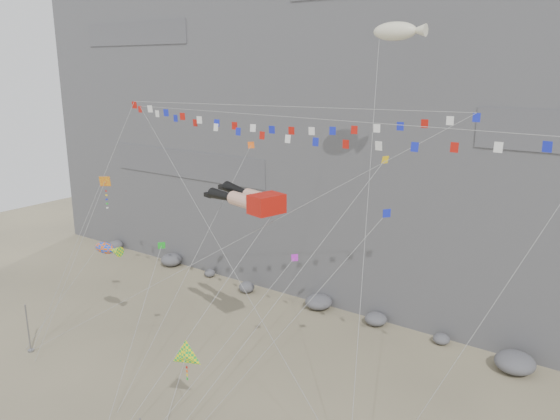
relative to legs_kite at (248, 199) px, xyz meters
The scene contains 16 objects.
ground 14.29m from the legs_kite, 105.73° to the right, with size 120.00×120.00×0.00m, color gray.
cliff 29.60m from the legs_kite, 92.85° to the left, with size 80.00×28.00×50.00m, color slate.
talus_boulders 17.73m from the legs_kite, 96.33° to the left, with size 60.00×3.00×1.20m, color #5D5E62, non-canonical shape.
anchor_pole_left 21.46m from the legs_kite, 152.67° to the right, with size 0.12×0.12×4.12m, color gray.
legs_kite is the anchor object (origin of this frame).
flag_banner_upper 6.88m from the legs_kite, 69.18° to the left, with size 30.21×13.25×28.31m.
flag_banner_lower 7.01m from the legs_kite, 12.74° to the left, with size 34.58×9.31×22.67m.
harlequin_kite 12.03m from the legs_kite, 163.90° to the right, with size 3.79×6.77×15.21m.
fish_windsock 14.03m from the legs_kite, 166.41° to the right, with size 5.98×6.17×10.58m.
delta_kite 11.62m from the legs_kite, 79.36° to the right, with size 2.07×4.26×6.93m.
blimp_windsock 15.40m from the legs_kite, 47.14° to the left, with size 7.04×14.96×28.96m.
small_kite_a 5.60m from the legs_kite, 127.63° to the left, with size 1.47×14.40×21.45m.
small_kite_b 5.57m from the legs_kite, ahead, with size 5.13×9.72×14.23m.
small_kite_c 7.15m from the legs_kite, 138.11° to the right, with size 3.61×9.09×13.45m.
small_kite_d 9.54m from the legs_kite, 18.86° to the left, with size 7.39×16.01×23.57m.
small_kite_e 10.67m from the legs_kite, ahead, with size 9.20×9.82×18.88m.
Camera 1 is at (24.81, -24.47, 22.42)m, focal length 35.00 mm.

